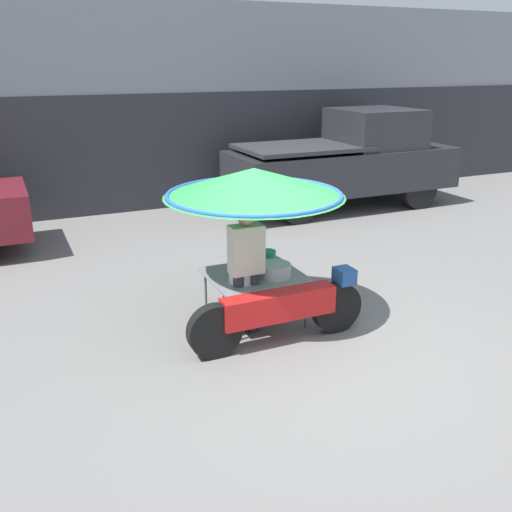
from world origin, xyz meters
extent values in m
plane|color=slate|center=(0.00, 0.00, 0.00)|extent=(36.00, 36.00, 0.00)
cube|color=gray|center=(0.00, 7.95, 2.10)|extent=(28.00, 2.00, 4.21)
cube|color=#28282D|center=(0.00, 6.92, 1.20)|extent=(23.80, 0.06, 2.40)
cylinder|color=black|center=(0.49, 0.31, 0.30)|extent=(0.61, 0.14, 0.61)
cylinder|color=black|center=(-1.03, 0.31, 0.30)|extent=(0.61, 0.14, 0.61)
cube|color=red|center=(-0.27, 0.31, 0.46)|extent=(1.34, 0.24, 0.32)
cube|color=#234C93|center=(0.57, 0.31, 0.68)|extent=(0.20, 0.24, 0.18)
cylinder|color=black|center=(-0.27, 1.27, 0.27)|extent=(0.55, 0.14, 0.55)
cylinder|color=#515156|center=(0.20, 0.53, 0.29)|extent=(0.03, 0.03, 0.58)
cylinder|color=#515156|center=(0.20, 1.39, 0.29)|extent=(0.03, 0.03, 0.58)
cylinder|color=#515156|center=(-0.75, 0.53, 0.29)|extent=(0.03, 0.03, 0.58)
cylinder|color=#515156|center=(-0.75, 1.39, 0.29)|extent=(0.03, 0.03, 0.58)
cube|color=gray|center=(-0.27, 0.96, 0.59)|extent=(1.12, 1.01, 0.02)
cylinder|color=#B2B2B7|center=(-0.27, 0.96, 1.08)|extent=(0.03, 0.03, 0.96)
cone|color=green|center=(-0.27, 0.96, 1.73)|extent=(2.09, 2.09, 0.32)
torus|color=blue|center=(-0.27, 0.96, 1.59)|extent=(2.04, 2.04, 0.05)
cylinder|color=silver|center=(-0.52, 0.79, 0.69)|extent=(0.28, 0.28, 0.18)
cylinder|color=#B7B7BC|center=(-0.08, 0.81, 0.68)|extent=(0.39, 0.39, 0.15)
cylinder|color=#B7B7BC|center=(-0.33, 1.17, 0.65)|extent=(0.21, 0.21, 0.10)
cylinder|color=#1E936B|center=(0.03, 1.24, 0.69)|extent=(0.21, 0.21, 0.17)
cylinder|color=#2D2D33|center=(-0.58, 0.71, 0.37)|extent=(0.14, 0.14, 0.75)
cylinder|color=#2D2D33|center=(-0.40, 0.71, 0.37)|extent=(0.14, 0.14, 0.75)
cube|color=beige|center=(-0.49, 0.71, 1.03)|extent=(0.38, 0.22, 0.56)
sphere|color=#A87A5B|center=(-0.49, 0.71, 1.41)|extent=(0.20, 0.20, 0.20)
cylinder|color=black|center=(5.24, 4.63, 0.41)|extent=(0.82, 0.24, 0.82)
cylinder|color=black|center=(5.24, 6.15, 0.41)|extent=(0.82, 0.24, 0.82)
cylinder|color=black|center=(2.30, 4.63, 0.41)|extent=(0.82, 0.24, 0.82)
cylinder|color=black|center=(2.30, 6.15, 0.41)|extent=(0.82, 0.24, 0.82)
cube|color=#28282D|center=(3.77, 5.39, 0.83)|extent=(4.90, 1.79, 0.85)
cube|color=#28282D|center=(4.55, 5.39, 1.66)|extent=(1.66, 1.64, 0.80)
cube|color=#2D2D33|center=(2.79, 5.39, 1.36)|extent=(2.55, 1.71, 0.08)
camera|label=1|loc=(-2.89, -4.87, 3.04)|focal=40.00mm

